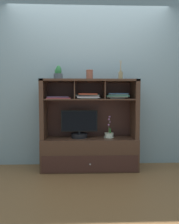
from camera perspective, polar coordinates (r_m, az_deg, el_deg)
The scene contains 11 objects.
floor_plane at distance 3.23m, azimuth 0.00°, elevation -15.56°, with size 6.00×6.00×0.02m, color brown.
back_wall at distance 3.30m, azimuth -0.15°, elevation 9.73°, with size 6.00×0.02×2.80m, color #7E959F.
media_console at distance 3.12m, azimuth -0.01°, elevation -8.12°, with size 1.41×0.45×1.33m.
tv_monitor at distance 3.09m, azimuth -2.83°, elevation -4.06°, with size 0.54×0.24×0.41m.
potted_orchid at distance 3.14m, azimuth 5.43°, elevation -6.20°, with size 0.16×0.16×0.33m.
magazine_stack_left at distance 3.02m, azimuth -0.46°, elevation 4.40°, with size 0.36×0.25×0.08m.
magazine_stack_centre at distance 3.10m, azimuth 7.68°, elevation 4.45°, with size 0.35×0.23×0.08m.
magazine_stack_right at distance 3.03m, azimuth -8.58°, elevation 3.96°, with size 0.35×0.24×0.03m.
diffuser_bottle at distance 3.12m, azimuth 8.60°, elevation 9.95°, with size 0.06×0.06×0.28m.
potted_succulent at distance 3.09m, azimuth -8.68°, elevation 10.48°, with size 0.15×0.15×0.20m.
ceramic_vase at distance 3.04m, azimuth 0.01°, elevation 10.30°, with size 0.10×0.10×0.14m.
Camera 1 is at (-0.11, -3.04, 1.07)m, focal length 32.98 mm.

